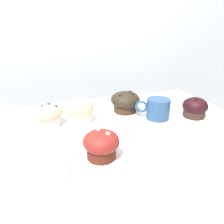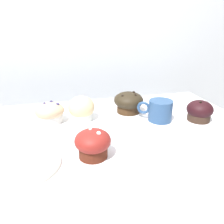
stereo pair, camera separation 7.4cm
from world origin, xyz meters
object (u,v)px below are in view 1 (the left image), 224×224
muffin_back_right (48,115)px  muffin_back_left (195,108)px  muffin_front_right (80,110)px  serving_plate (31,170)px  muffin_front_left (101,144)px  coffee_cup (157,108)px  muffin_front_center (125,102)px

muffin_back_right → muffin_back_left: bearing=-11.8°
muffin_front_right → serving_plate: bearing=-124.5°
muffin_back_right → muffin_front_left: size_ratio=1.07×
muffin_back_left → coffee_cup: 0.14m
muffin_back_left → muffin_back_right: (-0.52, 0.11, -0.00)m
muffin_front_center → muffin_front_right: 0.19m
muffin_front_center → serving_plate: bearing=-142.0°
muffin_front_center → muffin_back_right: (-0.30, -0.03, -0.01)m
muffin_front_left → coffee_cup: bearing=33.1°
muffin_back_left → serving_plate: size_ratio=0.50×
muffin_front_center → muffin_front_left: size_ratio=1.21×
muffin_back_right → muffin_front_left: (0.11, -0.25, 0.00)m
muffin_back_left → muffin_front_left: bearing=-160.8°
muffin_front_right → coffee_cup: bearing=-15.0°
muffin_front_left → serving_plate: 0.18m
muffin_back_right → coffee_cup: same height
muffin_front_right → muffin_front_left: bearing=-89.4°
muffin_front_left → muffin_front_right: 0.25m
muffin_back_left → muffin_front_right: (-0.41, 0.11, 0.01)m
muffin_front_center → muffin_back_right: bearing=-175.0°
coffee_cup → serving_plate: size_ratio=0.63×
muffin_front_left → muffin_front_right: bearing=90.6°
coffee_cup → serving_plate: coffee_cup is taller
muffin_front_right → coffee_cup: (0.27, -0.07, -0.00)m
muffin_front_left → muffin_back_right: bearing=114.4°
muffin_back_left → muffin_back_right: size_ratio=0.91×
muffin_back_right → muffin_front_left: bearing=-65.6°
muffin_front_center → muffin_front_right: size_ratio=1.20×
coffee_cup → muffin_back_right: bearing=168.7°
muffin_front_left → serving_plate: size_ratio=0.51×
muffin_front_right → coffee_cup: 0.28m
muffin_front_right → muffin_front_center: bearing=9.0°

